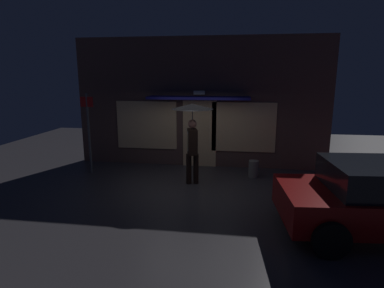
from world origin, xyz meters
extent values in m
plane|color=#38353A|center=(0.00, 0.00, 0.00)|extent=(18.00, 18.00, 0.00)
cube|color=brown|center=(0.00, 2.35, 2.10)|extent=(8.26, 0.30, 4.20)
cube|color=#F9D199|center=(0.00, 2.18, 1.10)|extent=(1.10, 0.04, 2.20)
cube|color=#F9D199|center=(-1.79, 2.18, 1.35)|extent=(2.05, 0.04, 1.60)
cube|color=#F9D199|center=(1.43, 2.18, 1.35)|extent=(2.05, 0.04, 1.60)
cube|color=white|center=(0.00, 2.10, 2.45)|extent=(0.36, 0.16, 0.12)
cube|color=navy|center=(0.00, 1.85, 2.30)|extent=(3.20, 0.70, 0.08)
cylinder|color=black|center=(0.12, 0.41, 0.43)|extent=(0.15, 0.15, 0.86)
cylinder|color=black|center=(-0.08, 0.36, 0.43)|extent=(0.15, 0.15, 0.86)
cube|color=black|center=(0.02, 0.38, 1.20)|extent=(0.35, 0.51, 0.69)
cube|color=silver|center=(-0.10, 0.42, 1.20)|extent=(0.06, 0.14, 0.55)
cube|color=#B28C19|center=(-0.10, 0.42, 1.18)|extent=(0.04, 0.05, 0.44)
sphere|color=tan|center=(0.02, 0.38, 1.70)|extent=(0.24, 0.24, 0.24)
cylinder|color=slate|center=(0.02, 0.38, 1.74)|extent=(0.02, 0.02, 1.00)
cone|color=black|center=(0.02, 0.38, 2.17)|extent=(1.13, 1.13, 0.14)
cylinder|color=black|center=(2.66, -1.14, 0.32)|extent=(0.66, 0.27, 0.64)
cylinder|color=black|center=(2.81, -2.95, 0.32)|extent=(0.66, 0.27, 0.64)
cylinder|color=#595B60|center=(-3.25, 0.94, 1.23)|extent=(0.07, 0.07, 2.46)
cube|color=red|center=(-3.25, 0.92, 2.21)|extent=(0.40, 0.02, 0.30)
cylinder|color=slate|center=(1.74, 1.21, 0.25)|extent=(0.29, 0.29, 0.51)
camera|label=1|loc=(1.23, -7.99, 2.96)|focal=29.51mm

